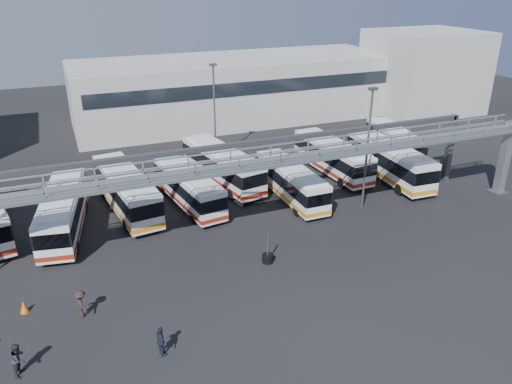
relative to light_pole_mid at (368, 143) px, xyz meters
name	(u,v)px	position (x,y,z in m)	size (l,w,h in m)	color
ground	(263,282)	(-12.00, -7.00, -5.73)	(140.00, 140.00, 0.00)	black
gantry	(231,172)	(-12.00, -1.13, -0.22)	(51.40, 5.15, 7.10)	#979A9F
warehouse	(235,89)	(0.00, 31.00, -1.73)	(42.00, 14.00, 8.00)	#9E9E99
building_right	(424,72)	(26.00, 25.00, -0.23)	(14.00, 12.00, 11.00)	#B2B2AD
light_pole_mid	(368,143)	(0.00, 0.00, 0.00)	(0.70, 0.35, 10.21)	#4C4F54
light_pole_back	(214,109)	(-8.00, 15.00, 0.00)	(0.70, 0.35, 10.21)	#4C4F54
bus_2	(63,211)	(-23.31, 4.95, -3.90)	(4.33, 11.12, 3.30)	silver
bus_3	(126,189)	(-18.31, 7.08, -3.82)	(4.02, 11.56, 3.44)	silver
bus_4	(188,187)	(-13.30, 6.08, -4.03)	(3.76, 10.35, 3.07)	silver
bus_5	(222,165)	(-9.14, 9.53, -3.82)	(4.70, 11.62, 3.44)	silver
bus_6	(291,181)	(-4.71, 4.02, -4.03)	(2.36, 10.11, 3.07)	silver
bus_7	(332,156)	(1.65, 7.97, -3.91)	(3.00, 10.93, 3.29)	silver
bus_8	(389,160)	(5.93, 4.69, -3.80)	(3.15, 11.55, 3.48)	silver
bus_9	(394,141)	(10.52, 10.08, -4.04)	(4.24, 10.29, 3.05)	silver
pedestrian_b	(19,359)	(-26.17, -9.77, -4.83)	(0.87, 0.68, 1.79)	#272331
pedestrian_c	(81,304)	(-22.97, -6.26, -4.87)	(1.11, 0.64, 1.72)	black
pedestrian_d	(161,342)	(-19.44, -11.14, -4.86)	(1.02, 0.42, 1.73)	#1B2130
cone_right	(24,307)	(-26.11, -4.56, -5.33)	(0.50, 0.50, 0.79)	orange
tire_stack	(268,258)	(-10.77, -4.88, -5.36)	(0.77, 0.77, 2.19)	black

